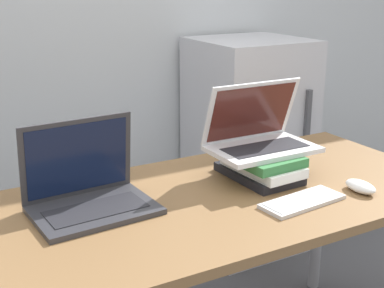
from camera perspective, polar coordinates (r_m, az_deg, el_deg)
The scene contains 7 objects.
desk at distance 1.65m, azimuth 0.10°, elevation -8.26°, with size 1.73×0.73×0.71m.
laptop_left at distance 1.58m, azimuth -10.96°, elevation -5.08°, with size 0.36×0.27×0.26m.
book_stack at distance 1.79m, azimuth 7.36°, elevation -2.31°, with size 0.20×0.30×0.09m.
laptop_on_books at distance 1.80m, azimuth 7.16°, elevation 0.84°, with size 0.35×0.23×0.23m.
wireless_keyboard at distance 1.64m, azimuth 11.70°, elevation -6.00°, with size 0.28×0.13×0.01m.
mouse at distance 1.76m, azimuth 17.53°, elevation -4.34°, with size 0.06×0.11×0.04m.
mini_fridge at distance 2.71m, azimuth 5.97°, elevation -0.26°, with size 0.51×0.51×1.07m.
Camera 1 is at (-0.73, -0.93, 1.36)m, focal length 50.00 mm.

